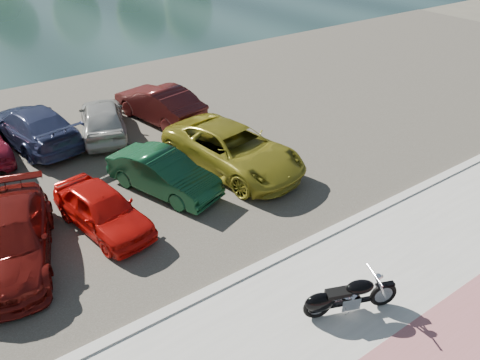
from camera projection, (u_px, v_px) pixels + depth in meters
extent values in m
plane|color=#595447|center=(335.00, 303.00, 11.36)|extent=(200.00, 200.00, 0.00)
cube|color=#B7B5AC|center=(367.00, 328.00, 10.63)|extent=(60.00, 6.00, 0.10)
cube|color=#B7B5AC|center=(283.00, 256.00, 12.72)|extent=(60.00, 0.30, 0.14)
cube|color=#413D35|center=(142.00, 137.00, 19.02)|extent=(60.00, 18.00, 0.04)
torus|color=black|center=(383.00, 294.00, 10.99)|extent=(0.68, 0.37, 0.68)
torus|color=black|center=(317.00, 306.00, 10.67)|extent=(0.68, 0.37, 0.68)
cylinder|color=#B2B2B7|center=(383.00, 294.00, 10.99)|extent=(0.45, 0.23, 0.46)
cylinder|color=#B2B2B7|center=(317.00, 306.00, 10.67)|extent=(0.45, 0.23, 0.46)
cylinder|color=silver|center=(382.00, 289.00, 10.72)|extent=(0.32, 0.17, 0.63)
cylinder|color=silver|center=(378.00, 283.00, 10.89)|extent=(0.32, 0.17, 0.63)
cylinder|color=silver|center=(375.00, 275.00, 10.57)|extent=(0.31, 0.71, 0.04)
sphere|color=silver|center=(378.00, 277.00, 10.63)|extent=(0.21, 0.21, 0.16)
sphere|color=silver|center=(381.00, 276.00, 10.64)|extent=(0.14, 0.14, 0.11)
cube|color=black|center=(385.00, 285.00, 10.83)|extent=(0.47, 0.30, 0.06)
cube|color=black|center=(350.00, 302.00, 10.86)|extent=(1.15, 0.54, 0.08)
cube|color=silver|center=(349.00, 300.00, 10.81)|extent=(0.54, 0.46, 0.34)
cylinder|color=silver|center=(354.00, 293.00, 10.73)|extent=(0.29, 0.26, 0.27)
cylinder|color=silver|center=(346.00, 295.00, 10.69)|extent=(0.29, 0.26, 0.27)
ellipsoid|color=black|center=(360.00, 287.00, 10.67)|extent=(0.77, 0.59, 0.32)
cube|color=black|center=(338.00, 293.00, 10.59)|extent=(0.61, 0.46, 0.10)
ellipsoid|color=black|center=(320.00, 302.00, 10.62)|extent=(0.80, 0.58, 0.50)
cube|color=black|center=(317.00, 305.00, 10.64)|extent=(0.44, 0.32, 0.30)
cylinder|color=silver|center=(333.00, 302.00, 10.96)|extent=(1.05, 0.49, 0.09)
cylinder|color=silver|center=(334.00, 299.00, 10.92)|extent=(1.05, 0.49, 0.09)
cylinder|color=#B2B2B7|center=(347.00, 314.00, 10.76)|extent=(0.07, 0.14, 0.22)
imported|color=#61110D|center=(11.00, 240.00, 12.26)|extent=(3.23, 5.14, 1.39)
imported|color=red|center=(102.00, 209.00, 13.54)|extent=(2.16, 3.98, 1.29)
imported|color=#113F23|center=(164.00, 173.00, 15.24)|extent=(2.68, 4.25, 1.32)
imported|color=olive|center=(233.00, 149.00, 16.45)|extent=(3.47, 5.90, 1.54)
imported|color=navy|center=(33.00, 126.00, 18.14)|extent=(2.95, 5.43, 1.49)
imported|color=#B4B4AF|center=(103.00, 118.00, 18.82)|extent=(2.95, 4.60, 1.46)
imported|color=#491413|center=(159.00, 104.00, 20.05)|extent=(2.52, 4.84, 1.52)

